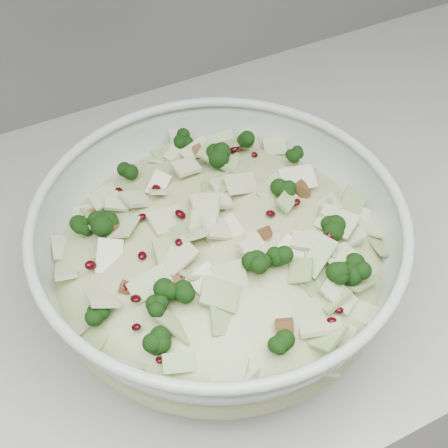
# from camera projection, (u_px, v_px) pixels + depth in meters

# --- Properties ---
(mixing_bowl) EXTENTS (0.45, 0.45, 0.14)m
(mixing_bowl) POSITION_uv_depth(u_px,v_px,m) (219.00, 260.00, 0.59)
(mixing_bowl) COLOR silver
(mixing_bowl) RESTS_ON counter
(salad) EXTENTS (0.35, 0.35, 0.14)m
(salad) POSITION_uv_depth(u_px,v_px,m) (219.00, 245.00, 0.57)
(salad) COLOR #AAB37A
(salad) RESTS_ON mixing_bowl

